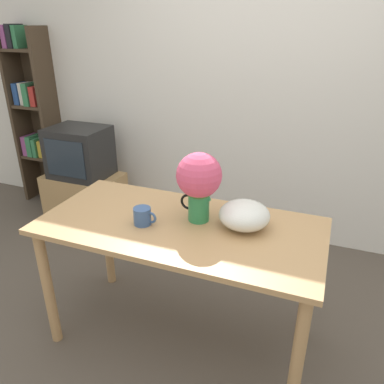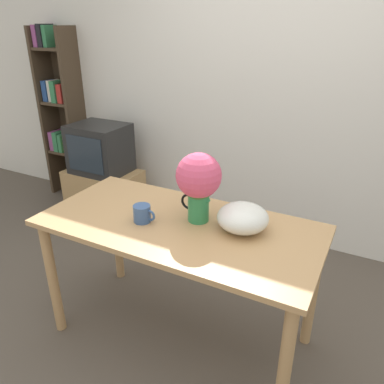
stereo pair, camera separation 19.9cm
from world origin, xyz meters
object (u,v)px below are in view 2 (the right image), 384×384
object	(u,v)px
coffee_mug	(143,214)
flower_vase	(199,181)
tv_set	(100,149)
white_bowl	(243,218)

from	to	relation	value
coffee_mug	flower_vase	bearing A→B (deg)	30.60
tv_set	white_bowl	bearing A→B (deg)	-28.11
flower_vase	coffee_mug	xyz separation A→B (m)	(-0.26, -0.15, -0.18)
flower_vase	white_bowl	bearing A→B (deg)	2.70
white_bowl	flower_vase	bearing A→B (deg)	-177.30
white_bowl	tv_set	bearing A→B (deg)	151.89
white_bowl	tv_set	size ratio (longest dim) A/B	0.53
flower_vase	coffee_mug	bearing A→B (deg)	-149.40
coffee_mug	white_bowl	distance (m)	0.54
flower_vase	tv_set	world-z (taller)	flower_vase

